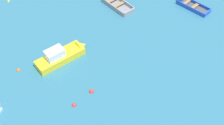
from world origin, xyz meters
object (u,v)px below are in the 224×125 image
motor_launch_yellow_foreground_center (63,55)px  rowboat_grey_back_row_center (111,0)px  mooring_buoy_central (92,92)px  mooring_buoy_between_boats_right (18,70)px  mooring_buoy_near_foreground (9,1)px  mooring_buoy_trailing (74,105)px  rowboat_blue_midfield_left (185,2)px

motor_launch_yellow_foreground_center → rowboat_grey_back_row_center: (2.50, 9.41, -0.26)m
mooring_buoy_central → mooring_buoy_between_boats_right: size_ratio=1.22×
motor_launch_yellow_foreground_center → mooring_buoy_between_boats_right: 4.17m
mooring_buoy_central → mooring_buoy_near_foreground: 16.06m
mooring_buoy_between_boats_right → mooring_buoy_trailing: size_ratio=0.92×
rowboat_grey_back_row_center → mooring_buoy_near_foreground: size_ratio=14.70×
rowboat_blue_midfield_left → mooring_buoy_between_boats_right: bearing=-137.6°
mooring_buoy_between_boats_right → mooring_buoy_near_foreground: size_ratio=1.19×
rowboat_blue_midfield_left → motor_launch_yellow_foreground_center: size_ratio=0.87×
mooring_buoy_near_foreground → mooring_buoy_trailing: (11.19, -12.02, 0.00)m
mooring_buoy_central → mooring_buoy_near_foreground: size_ratio=1.45×
mooring_buoy_central → rowboat_grey_back_row_center: bearing=94.1°
mooring_buoy_central → mooring_buoy_between_boats_right: 6.99m
rowboat_grey_back_row_center → mooring_buoy_between_boats_right: rowboat_grey_back_row_center is taller
mooring_buoy_between_boats_right → mooring_buoy_near_foreground: 10.81m
mooring_buoy_central → mooring_buoy_trailing: size_ratio=1.12×
mooring_buoy_central → mooring_buoy_between_boats_right: (-6.92, 1.00, 0.00)m
mooring_buoy_central → mooring_buoy_near_foreground: (-12.22, 10.42, 0.00)m
rowboat_grey_back_row_center → mooring_buoy_trailing: bearing=-90.5°
mooring_buoy_near_foreground → mooring_buoy_trailing: 16.42m
motor_launch_yellow_foreground_center → mooring_buoy_near_foreground: (-8.81, 7.22, -0.50)m
motor_launch_yellow_foreground_center → mooring_buoy_between_boats_right: motor_launch_yellow_foreground_center is taller
mooring_buoy_near_foreground → mooring_buoy_trailing: mooring_buoy_trailing is taller
mooring_buoy_trailing → mooring_buoy_central: bearing=57.3°
rowboat_grey_back_row_center → motor_launch_yellow_foreground_center: bearing=-104.9°
rowboat_blue_midfield_left → mooring_buoy_trailing: rowboat_blue_midfield_left is taller
motor_launch_yellow_foreground_center → mooring_buoy_trailing: 5.38m
rowboat_blue_midfield_left → motor_launch_yellow_foreground_center: 15.05m
rowboat_blue_midfield_left → motor_launch_yellow_foreground_center: bearing=-134.7°
rowboat_blue_midfield_left → mooring_buoy_central: (-7.17, -13.89, -0.21)m
rowboat_blue_midfield_left → mooring_buoy_trailing: size_ratio=10.98×
mooring_buoy_central → mooring_buoy_trailing: 1.90m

